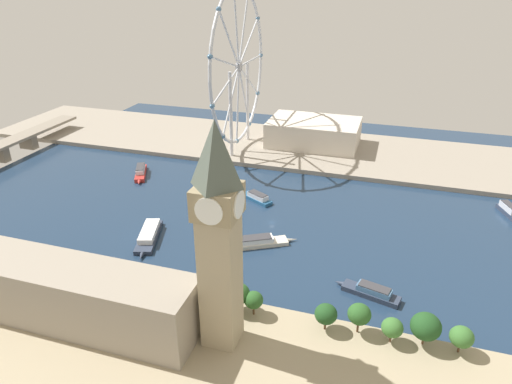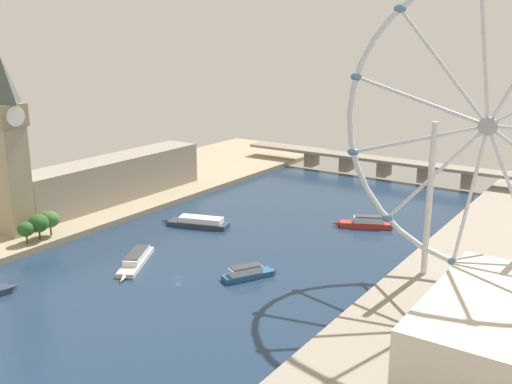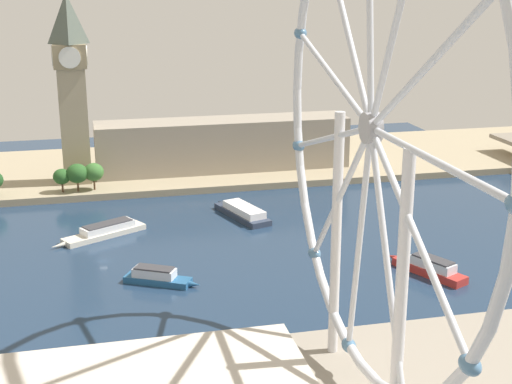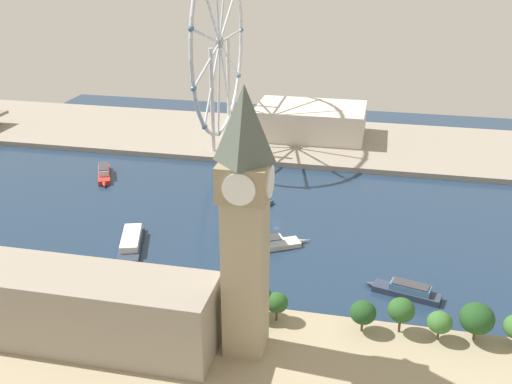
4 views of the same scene
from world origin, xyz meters
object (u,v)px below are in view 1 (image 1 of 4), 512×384
object	(u,v)px
clock_tower	(219,238)
ferris_wheel	(239,68)
tour_boat_6	(257,197)
tour_boat_2	(141,172)
parliament_block	(48,289)
tour_boat_0	(509,211)
tour_boat_1	(371,292)
tour_boat_4	(149,235)
riverside_hall	(314,132)
tour_boat_3	(256,242)

from	to	relation	value
clock_tower	ferris_wheel	world-z (taller)	ferris_wheel
tour_boat_6	tour_boat_2	bearing A→B (deg)	20.34
parliament_block	tour_boat_2	distance (m)	141.51
tour_boat_0	tour_boat_1	size ratio (longest dim) A/B	0.74
parliament_block	ferris_wheel	distance (m)	204.59
ferris_wheel	tour_boat_4	xyz separation A→B (m)	(-134.31, 2.27, -59.66)
tour_boat_2	tour_boat_6	bearing A→B (deg)	55.78
parliament_block	riverside_hall	world-z (taller)	parliament_block
ferris_wheel	tour_boat_0	distance (m)	193.29
parliament_block	tour_boat_4	size ratio (longest dim) A/B	3.29
riverside_hall	tour_boat_6	world-z (taller)	riverside_hall
clock_tower	tour_boat_6	bearing A→B (deg)	11.47
clock_tower	tour_boat_1	world-z (taller)	clock_tower
parliament_block	tour_boat_0	distance (m)	236.03
riverside_hall	tour_boat_4	world-z (taller)	riverside_hall
clock_tower	parliament_block	world-z (taller)	clock_tower
parliament_block	tour_boat_6	xyz separation A→B (m)	(122.32, -43.96, -12.74)
tour_boat_0	tour_boat_1	xyz separation A→B (m)	(-95.81, 67.72, -0.45)
parliament_block	tour_boat_4	distance (m)	66.13
riverside_hall	tour_boat_3	world-z (taller)	riverside_hall
tour_boat_4	tour_boat_6	world-z (taller)	tour_boat_6
parliament_block	ferris_wheel	bearing A→B (deg)	-1.99
tour_boat_0	clock_tower	bearing A→B (deg)	-60.26
clock_tower	tour_boat_4	xyz separation A→B (m)	(57.28, 62.62, -43.30)
tour_boat_6	clock_tower	bearing A→B (deg)	130.21
tour_boat_6	tour_boat_3	bearing A→B (deg)	135.62
parliament_block	tour_boat_3	bearing A→B (deg)	-37.90
clock_tower	parliament_block	size ratio (longest dim) A/B	0.69
tour_boat_6	parliament_block	bearing A→B (deg)	98.97
clock_tower	riverside_hall	bearing A→B (deg)	2.35
tour_boat_0	tour_boat_4	world-z (taller)	tour_boat_0
clock_tower	tour_boat_4	world-z (taller)	clock_tower
tour_boat_1	tour_boat_6	size ratio (longest dim) A/B	1.22
tour_boat_1	tour_boat_4	size ratio (longest dim) A/B	0.79
tour_boat_2	tour_boat_3	distance (m)	116.01
tour_boat_2	riverside_hall	bearing A→B (deg)	105.35
tour_boat_1	tour_boat_3	distance (m)	62.00
tour_boat_1	tour_boat_2	world-z (taller)	tour_boat_2
tour_boat_2	tour_boat_3	size ratio (longest dim) A/B	0.84
clock_tower	ferris_wheel	bearing A→B (deg)	17.49
riverside_hall	tour_boat_2	distance (m)	132.50
clock_tower	tour_boat_1	xyz separation A→B (m)	(44.52, -48.65, -43.28)
clock_tower	tour_boat_4	size ratio (longest dim) A/B	2.27
tour_boat_2	tour_boat_4	world-z (taller)	tour_boat_2
clock_tower	riverside_hall	distance (m)	217.10
riverside_hall	tour_boat_4	bearing A→B (deg)	161.09
tour_boat_4	tour_boat_6	xyz separation A→B (m)	(57.61, -39.31, 0.02)
tour_boat_0	tour_boat_2	bearing A→B (deg)	-107.31
clock_tower	tour_boat_2	world-z (taller)	clock_tower
parliament_block	clock_tower	bearing A→B (deg)	-83.69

